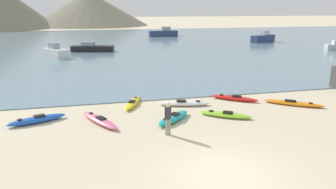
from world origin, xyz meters
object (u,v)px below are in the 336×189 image
object	(u,v)px
kayak_on_sand_0	(184,103)
moored_boat_0	(56,52)
person_near_foreground	(168,117)
moored_boat_3	(263,38)
kayak_on_sand_4	(234,98)
kayak_on_sand_3	(133,103)
kayak_on_sand_6	(37,120)
moored_boat_4	(163,33)
kayak_on_sand_5	(173,118)
kayak_on_sand_1	(100,120)
moored_boat_2	(92,48)
kayak_on_sand_7	(225,115)
kayak_on_sand_2	(293,103)

from	to	relation	value
kayak_on_sand_0	moored_boat_0	size ratio (longest dim) A/B	0.81
person_near_foreground	moored_boat_3	xyz separation A→B (m)	(25.82, 37.10, -0.13)
kayak_on_sand_4	person_near_foreground	xyz separation A→B (m)	(-5.57, -4.75, 0.76)
kayak_on_sand_3	kayak_on_sand_6	world-z (taller)	kayak_on_sand_6
kayak_on_sand_3	kayak_on_sand_6	distance (m)	5.66
kayak_on_sand_6	moored_boat_4	distance (m)	52.01
kayak_on_sand_4	kayak_on_sand_5	world-z (taller)	kayak_on_sand_5
kayak_on_sand_1	moored_boat_2	distance (m)	28.95
kayak_on_sand_4	person_near_foreground	world-z (taller)	person_near_foreground
moored_boat_3	kayak_on_sand_5	bearing A→B (deg)	-125.43
kayak_on_sand_3	moored_boat_3	distance (m)	41.60
kayak_on_sand_0	kayak_on_sand_5	xyz separation A→B (m)	(-1.32, -2.55, 0.02)
kayak_on_sand_5	moored_boat_2	world-z (taller)	moored_boat_2
kayak_on_sand_3	moored_boat_3	xyz separation A→B (m)	(26.77, 31.84, 0.64)
kayak_on_sand_0	moored_boat_2	bearing A→B (deg)	100.42
kayak_on_sand_6	moored_boat_0	size ratio (longest dim) A/B	0.76
kayak_on_sand_3	kayak_on_sand_6	bearing A→B (deg)	-159.13
kayak_on_sand_4	kayak_on_sand_7	world-z (taller)	kayak_on_sand_4
kayak_on_sand_5	moored_boat_2	bearing A→B (deg)	97.02
kayak_on_sand_4	moored_boat_4	bearing A→B (deg)	82.59
moored_boat_3	kayak_on_sand_7	bearing A→B (deg)	-122.11
kayak_on_sand_5	moored_boat_3	world-z (taller)	moored_boat_3
kayak_on_sand_7	moored_boat_3	distance (m)	41.67
kayak_on_sand_7	moored_boat_4	distance (m)	50.88
kayak_on_sand_1	kayak_on_sand_5	world-z (taller)	kayak_on_sand_5
kayak_on_sand_2	kayak_on_sand_4	world-z (taller)	kayak_on_sand_4
moored_boat_3	moored_boat_4	xyz separation A→B (m)	(-14.09, 14.95, -0.02)
kayak_on_sand_3	kayak_on_sand_5	world-z (taller)	kayak_on_sand_5
kayak_on_sand_5	kayak_on_sand_6	distance (m)	7.13
kayak_on_sand_0	kayak_on_sand_5	size ratio (longest dim) A/B	1.27
kayak_on_sand_3	kayak_on_sand_4	xyz separation A→B (m)	(6.53, -0.51, 0.01)
kayak_on_sand_4	kayak_on_sand_6	xyz separation A→B (m)	(-11.82, -1.51, 0.03)
kayak_on_sand_1	kayak_on_sand_4	xyz separation A→B (m)	(8.64, 2.32, -0.01)
kayak_on_sand_7	moored_boat_4	size ratio (longest dim) A/B	0.48
kayak_on_sand_1	person_near_foreground	distance (m)	3.98
kayak_on_sand_2	person_near_foreground	xyz separation A→B (m)	(-8.62, -2.87, 0.77)
kayak_on_sand_2	moored_boat_4	size ratio (longest dim) A/B	0.56
kayak_on_sand_3	kayak_on_sand_6	xyz separation A→B (m)	(-5.29, -2.02, 0.04)
kayak_on_sand_4	kayak_on_sand_6	world-z (taller)	kayak_on_sand_6
moored_boat_3	kayak_on_sand_0	bearing A→B (deg)	-125.99
kayak_on_sand_6	person_near_foreground	distance (m)	7.08
kayak_on_sand_6	person_near_foreground	xyz separation A→B (m)	(6.24, -3.24, 0.73)
kayak_on_sand_0	kayak_on_sand_3	xyz separation A→B (m)	(-3.03, 0.86, -0.01)
kayak_on_sand_4	moored_boat_2	world-z (taller)	moored_boat_2
kayak_on_sand_2	kayak_on_sand_7	size ratio (longest dim) A/B	1.17
kayak_on_sand_2	kayak_on_sand_6	world-z (taller)	kayak_on_sand_6
kayak_on_sand_3	moored_boat_0	distance (m)	22.52
kayak_on_sand_0	kayak_on_sand_4	size ratio (longest dim) A/B	1.15
kayak_on_sand_1	moored_boat_4	world-z (taller)	moored_boat_4
moored_boat_3	moored_boat_4	bearing A→B (deg)	133.32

